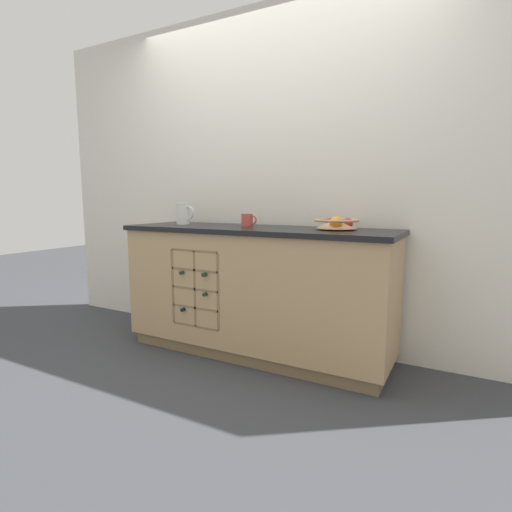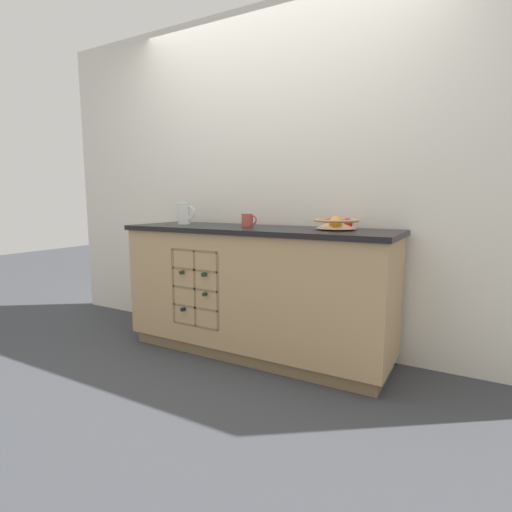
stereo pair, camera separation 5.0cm
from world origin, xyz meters
The scene contains 6 objects.
ground_plane centered at (0.00, 0.00, 0.00)m, with size 14.00×14.00×0.00m, color #383A3F.
back_wall centered at (0.00, 0.35, 1.27)m, with size 4.40×0.06×2.55m, color silver.
kitchen_island centered at (0.00, 0.00, 0.47)m, with size 1.96×0.61×0.92m.
fruit_bowl centered at (0.56, 0.06, 0.97)m, with size 0.29×0.29×0.09m.
white_pitcher centered at (-0.67, 0.04, 1.01)m, with size 0.16×0.11×0.17m.
ceramic_mug centered at (-0.11, 0.07, 0.97)m, with size 0.12×0.08×0.09m.
Camera 1 is at (1.34, -2.46, 1.12)m, focal length 28.00 mm.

